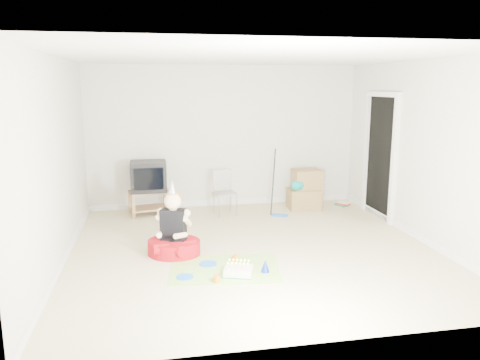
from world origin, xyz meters
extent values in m
plane|color=beige|center=(0.00, 0.00, 0.00)|extent=(5.00, 5.00, 0.00)
cube|color=black|center=(2.48, 1.20, 1.02)|extent=(0.02, 0.90, 2.05)
cube|color=olive|center=(-1.41, 2.04, 0.41)|extent=(0.75, 0.55, 0.03)
cube|color=olive|center=(-1.41, 2.04, 0.12)|extent=(0.75, 0.55, 0.03)
cube|color=olive|center=(-1.68, 1.80, 0.21)|extent=(0.06, 0.06, 0.43)
cube|color=olive|center=(-1.07, 1.93, 0.21)|extent=(0.06, 0.06, 0.43)
cube|color=olive|center=(-1.75, 2.16, 0.21)|extent=(0.06, 0.06, 0.43)
cube|color=olive|center=(-1.14, 2.28, 0.21)|extent=(0.06, 0.06, 0.43)
cube|color=black|center=(-1.41, 2.04, 0.69)|extent=(0.61, 0.51, 0.52)
cube|color=#99989E|center=(-0.11, 1.78, 0.39)|extent=(0.42, 0.40, 0.03)
cylinder|color=#99989E|center=(-0.26, 1.75, 0.40)|extent=(0.02, 0.02, 0.80)
cylinder|color=#99989E|center=(0.05, 1.80, 0.40)|extent=(0.02, 0.02, 0.80)
cube|color=olive|center=(1.38, 1.92, 0.19)|extent=(0.59, 0.46, 0.37)
cube|color=olive|center=(1.43, 1.95, 0.55)|extent=(0.50, 0.40, 0.35)
ellipsoid|color=#0B7E7A|center=(1.22, 1.80, 0.47)|extent=(0.25, 0.17, 0.20)
cube|color=blue|center=(0.81, 1.52, 0.02)|extent=(0.30, 0.21, 0.03)
cylinder|color=black|center=(0.81, 1.52, 0.59)|extent=(0.18, 0.36, 1.12)
cube|color=#287A53|center=(2.18, 2.02, 0.01)|extent=(0.26, 0.29, 0.03)
cube|color=#B8272F|center=(2.18, 2.02, 0.04)|extent=(0.26, 0.28, 0.02)
cube|color=beige|center=(2.18, 2.02, 0.07)|extent=(0.26, 0.27, 0.03)
cylinder|color=#AC0F17|center=(-1.08, -0.02, 0.10)|extent=(0.91, 0.91, 0.19)
cube|color=black|center=(-1.08, -0.02, 0.41)|extent=(0.37, 0.28, 0.43)
sphere|color=beige|center=(-1.08, -0.02, 0.74)|extent=(0.29, 0.29, 0.23)
cone|color=silver|center=(-1.08, -0.02, 0.93)|extent=(0.12, 0.12, 0.17)
cube|color=#DD2E79|center=(-0.49, -0.66, 0.00)|extent=(1.45, 1.13, 0.01)
cube|color=silver|center=(-0.36, -0.88, 0.05)|extent=(0.40, 0.36, 0.09)
cube|color=green|center=(-0.36, -0.88, 0.01)|extent=(0.40, 0.36, 0.01)
cylinder|color=beige|center=(-0.49, -0.90, 0.13)|extent=(0.01, 0.01, 0.07)
cylinder|color=beige|center=(-0.44, -0.91, 0.13)|extent=(0.01, 0.01, 0.07)
cylinder|color=beige|center=(-0.40, -0.93, 0.13)|extent=(0.01, 0.01, 0.07)
cylinder|color=beige|center=(-0.35, -0.94, 0.13)|extent=(0.01, 0.01, 0.07)
cylinder|color=beige|center=(-0.31, -0.96, 0.13)|extent=(0.01, 0.01, 0.07)
cylinder|color=beige|center=(-0.27, -0.97, 0.13)|extent=(0.01, 0.01, 0.07)
cylinder|color=beige|center=(-0.45, -0.80, 0.13)|extent=(0.01, 0.01, 0.07)
cylinder|color=beige|center=(-0.41, -0.81, 0.13)|extent=(0.01, 0.01, 0.07)
cylinder|color=beige|center=(-0.37, -0.83, 0.13)|extent=(0.01, 0.01, 0.07)
cylinder|color=beige|center=(-0.32, -0.84, 0.13)|extent=(0.01, 0.01, 0.07)
cylinder|color=beige|center=(-0.28, -0.85, 0.13)|extent=(0.01, 0.01, 0.07)
cylinder|color=beige|center=(-0.23, -0.87, 0.13)|extent=(0.01, 0.01, 0.07)
cylinder|color=blue|center=(-0.68, -0.49, 0.01)|extent=(0.29, 0.29, 0.01)
cylinder|color=blue|center=(-1.00, -0.85, 0.01)|extent=(0.25, 0.25, 0.01)
cylinder|color=orange|center=(-0.32, -0.44, 0.05)|extent=(0.09, 0.09, 0.08)
cylinder|color=orange|center=(-0.65, -1.05, 0.05)|extent=(0.09, 0.09, 0.09)
cone|color=#1832AD|center=(-0.02, -0.86, 0.09)|extent=(0.15, 0.15, 0.16)
camera|label=1|loc=(-1.31, -6.06, 2.23)|focal=35.00mm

